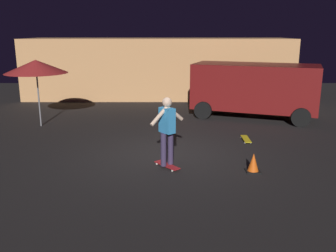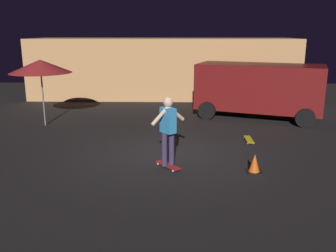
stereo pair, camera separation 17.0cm
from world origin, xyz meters
The scene contains 8 objects.
ground_plane centered at (0.00, 0.00, 0.00)m, with size 28.00×28.00×0.00m, color black.
low_building centered at (-0.41, 9.14, 1.44)m, with size 12.89×3.17×2.89m.
parked_van centered at (3.38, 4.53, 1.16)m, with size 4.97×3.47×2.03m.
patio_umbrella centered at (-4.41, 3.12, 2.07)m, with size 2.10×2.10×2.30m.
skateboard_ridden centered at (0.04, -0.93, 0.06)m, with size 0.65×0.73×0.07m.
skateboard_spare centered at (2.43, 1.32, 0.06)m, with size 0.23×0.78×0.07m.
skater centered at (0.04, -0.93, 1.04)m, with size 0.82×0.69×1.67m.
traffic_cone centered at (2.08, -1.21, 0.21)m, with size 0.34×0.34×0.46m.
Camera 1 is at (0.06, -9.36, 3.25)m, focal length 39.20 mm.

